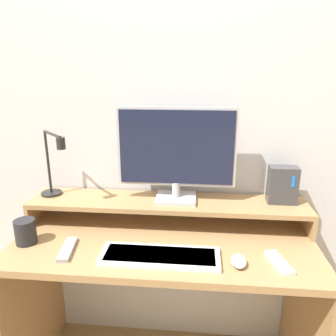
% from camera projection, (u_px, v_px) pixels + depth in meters
% --- Properties ---
extents(wall_back, '(6.00, 0.05, 2.50)m').
position_uv_depth(wall_back, '(170.00, 114.00, 1.56)').
color(wall_back, silver).
rests_on(wall_back, ground_plane).
extents(desk, '(1.29, 0.56, 0.75)m').
position_uv_depth(desk, '(164.00, 283.00, 1.47)').
color(desk, '#A87F51').
rests_on(desk, ground_plane).
extents(monitor_shelf, '(1.29, 0.23, 0.12)m').
position_uv_depth(monitor_shelf, '(167.00, 204.00, 1.53)').
color(monitor_shelf, '#A87F51').
rests_on(monitor_shelf, desk).
extents(monitor, '(0.53, 0.15, 0.43)m').
position_uv_depth(monitor, '(176.00, 152.00, 1.46)').
color(monitor, '#BCBCC1').
rests_on(monitor, monitor_shelf).
extents(desk_lamp, '(0.20, 0.20, 0.32)m').
position_uv_depth(desk_lamp, '(53.00, 170.00, 1.51)').
color(desk_lamp, black).
rests_on(desk_lamp, monitor_shelf).
extents(router_dock, '(0.13, 0.07, 0.17)m').
position_uv_depth(router_dock, '(282.00, 185.00, 1.48)').
color(router_dock, '#3D3D42').
rests_on(router_dock, monitor_shelf).
extents(keyboard, '(0.46, 0.16, 0.02)m').
position_uv_depth(keyboard, '(160.00, 256.00, 1.27)').
color(keyboard, white).
rests_on(keyboard, desk).
extents(mouse, '(0.06, 0.09, 0.03)m').
position_uv_depth(mouse, '(239.00, 261.00, 1.22)').
color(mouse, silver).
rests_on(mouse, desk).
extents(remote_control, '(0.07, 0.18, 0.02)m').
position_uv_depth(remote_control, '(68.00, 249.00, 1.32)').
color(remote_control, '#99999E').
rests_on(remote_control, desk).
extents(remote_secondary, '(0.09, 0.16, 0.02)m').
position_uv_depth(remote_secondary, '(279.00, 262.00, 1.23)').
color(remote_secondary, white).
rests_on(remote_secondary, desk).
extents(mug, '(0.09, 0.09, 0.10)m').
position_uv_depth(mug, '(25.00, 232.00, 1.37)').
color(mug, '#232328').
rests_on(mug, desk).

